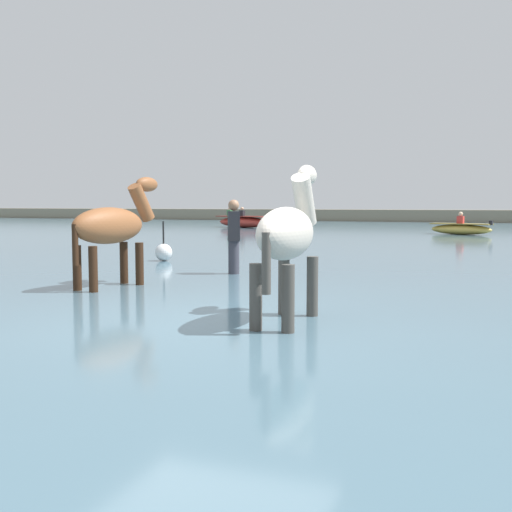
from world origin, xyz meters
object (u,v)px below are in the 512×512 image
horse_lead_chestnut (112,229)px  boat_distant_west (244,222)px  horse_trailing_pinto (288,238)px  person_onlooker_left (234,242)px  boat_near_port (461,229)px  channel_buoy (164,252)px

horse_lead_chestnut → boat_distant_west: 23.73m
horse_trailing_pinto → person_onlooker_left: horse_trailing_pinto is taller
horse_trailing_pinto → horse_lead_chestnut: bearing=153.0°
boat_near_port → person_onlooker_left: 16.88m
boat_distant_west → channel_buoy: size_ratio=3.94×
horse_trailing_pinto → boat_near_port: 20.70m
person_onlooker_left → channel_buoy: (-2.48, 1.82, -0.39)m
horse_trailing_pinto → person_onlooker_left: 4.72m
horse_trailing_pinto → channel_buoy: horse_trailing_pinto is taller
boat_distant_west → horse_trailing_pinto: bearing=-66.7°
horse_trailing_pinto → boat_distant_west: (-10.48, 24.38, -0.61)m
person_onlooker_left → boat_near_port: bearing=79.6°
horse_lead_chestnut → horse_trailing_pinto: size_ratio=0.99×
channel_buoy → horse_lead_chestnut: bearing=-70.6°
person_onlooker_left → channel_buoy: bearing=143.8°
horse_trailing_pinto → boat_distant_west: 26.54m
boat_distant_west → channel_buoy: boat_distant_west is taller
boat_distant_west → channel_buoy: bearing=-73.1°
horse_lead_chestnut → boat_near_port: bearing=77.9°
horse_lead_chestnut → person_onlooker_left: horse_lead_chestnut is taller
boat_near_port → horse_lead_chestnut: bearing=-102.1°
boat_near_port → boat_distant_west: size_ratio=0.76×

